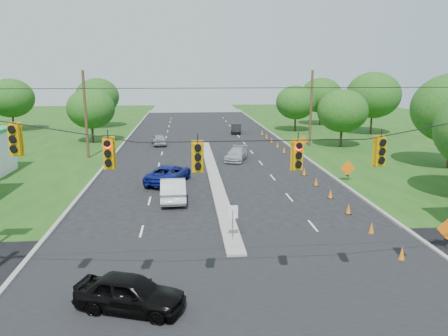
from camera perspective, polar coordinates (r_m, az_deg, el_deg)
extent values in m
plane|color=black|center=(18.28, 3.27, -16.79)|extent=(160.00, 160.00, 0.00)
cube|color=black|center=(18.28, 3.27, -16.79)|extent=(160.00, 14.00, 0.02)
cube|color=gray|center=(47.24, -14.42, 1.29)|extent=(0.25, 110.00, 0.16)
cube|color=gray|center=(48.27, 9.98, 1.74)|extent=(0.25, 110.00, 0.16)
cube|color=gray|center=(37.90, -1.35, -1.06)|extent=(1.00, 34.00, 0.18)
cylinder|color=gray|center=(23.32, 1.14, -7.62)|extent=(0.06, 0.06, 1.80)
cube|color=white|center=(23.05, 1.14, -5.76)|extent=(0.55, 0.04, 0.70)
cylinder|color=black|center=(15.07, 4.16, 5.07)|extent=(24.00, 0.04, 0.04)
cube|color=#E2A007|center=(15.92, -25.66, 3.35)|extent=(0.34, 0.24, 1.00)
cube|color=#E2A007|center=(15.22, -14.83, 1.80)|extent=(0.34, 0.24, 1.00)
cube|color=#E2A007|center=(15.04, -3.45, 1.39)|extent=(0.34, 0.24, 1.00)
cube|color=#E2A007|center=(15.53, 9.57, 1.60)|extent=(0.34, 0.24, 1.00)
cube|color=#E2A007|center=(16.53, 19.70, 2.01)|extent=(0.34, 0.24, 1.00)
cylinder|color=#422D1C|center=(47.05, -17.62, 6.60)|extent=(0.28, 0.28, 9.00)
cylinder|color=#422D1C|center=(53.08, 11.29, 7.57)|extent=(0.28, 0.28, 9.00)
cone|color=orange|center=(23.06, 22.21, -10.31)|extent=(0.32, 0.32, 0.70)
cone|color=orange|center=(25.99, 18.71, -7.44)|extent=(0.32, 0.32, 0.70)
cone|color=orange|center=(29.04, 15.95, -5.14)|extent=(0.32, 0.32, 0.70)
cone|color=orange|center=(32.18, 13.75, -3.28)|extent=(0.32, 0.32, 0.70)
cone|color=orange|center=(35.39, 11.94, -1.74)|extent=(0.32, 0.32, 0.70)
cone|color=orange|center=(38.65, 10.44, -0.46)|extent=(0.32, 0.32, 0.70)
cone|color=orange|center=(41.95, 9.18, 0.62)|extent=(0.32, 0.32, 0.70)
cone|color=orange|center=(45.42, 8.83, 1.55)|extent=(0.32, 0.32, 0.70)
cone|color=orange|center=(48.77, 7.85, 2.34)|extent=(0.32, 0.32, 0.70)
cone|color=orange|center=(52.13, 7.00, 3.03)|extent=(0.32, 0.32, 0.70)
cone|color=orange|center=(55.51, 6.25, 3.63)|extent=(0.32, 0.32, 0.70)
cone|color=orange|center=(58.91, 5.58, 4.17)|extent=(0.32, 0.32, 0.70)
cone|color=orange|center=(62.31, 4.99, 4.64)|extent=(0.32, 0.32, 0.70)
cube|color=black|center=(25.21, 27.18, -8.34)|extent=(0.06, 0.58, 0.26)
cube|color=black|center=(25.21, 27.18, -8.34)|extent=(0.06, 0.58, 0.26)
cube|color=black|center=(37.21, 15.81, -0.93)|extent=(0.06, 0.58, 0.26)
cube|color=black|center=(37.21, 15.81, -0.93)|extent=(0.06, 0.58, 0.26)
cube|color=orange|center=(37.08, 15.86, -0.03)|extent=(1.27, 0.05, 1.27)
cube|color=black|center=(50.25, 10.19, 2.79)|extent=(0.06, 0.58, 0.26)
cube|color=black|center=(50.25, 10.19, 2.79)|extent=(0.06, 0.58, 0.26)
cube|color=orange|center=(50.15, 10.21, 3.47)|extent=(1.27, 0.05, 1.27)
cylinder|color=black|center=(72.80, -25.82, 5.45)|extent=(0.28, 0.28, 2.88)
ellipsoid|color=#194C14|center=(72.52, -26.09, 8.21)|extent=(6.72, 6.72, 5.76)
cylinder|color=black|center=(57.45, -16.79, 4.39)|extent=(0.28, 0.28, 2.52)
ellipsoid|color=#194C14|center=(57.12, -16.98, 7.45)|extent=(5.88, 5.88, 5.04)
cylinder|color=black|center=(72.43, -16.03, 6.19)|extent=(0.28, 0.28, 2.88)
ellipsoid|color=#194C14|center=(72.14, -16.20, 8.96)|extent=(6.72, 6.72, 5.76)
cylinder|color=black|center=(53.60, 15.04, 3.94)|extent=(0.28, 0.28, 2.52)
ellipsoid|color=#194C14|center=(53.25, 15.23, 7.21)|extent=(5.88, 5.88, 5.04)
cylinder|color=black|center=(65.74, 18.67, 5.56)|extent=(0.28, 0.28, 3.24)
ellipsoid|color=#194C14|center=(65.41, 18.92, 9.00)|extent=(7.56, 7.56, 6.48)
cylinder|color=black|center=(74.59, 12.45, 6.56)|extent=(0.28, 0.28, 2.88)
ellipsoid|color=#194C14|center=(74.32, 12.58, 9.25)|extent=(6.72, 6.72, 5.76)
cylinder|color=black|center=(66.27, 9.27, 5.80)|extent=(0.28, 0.28, 2.52)
ellipsoid|color=#194C14|center=(65.99, 9.37, 8.45)|extent=(5.88, 5.88, 5.04)
imported|color=black|center=(17.58, -12.17, -15.66)|extent=(4.56, 2.97, 1.44)
imported|color=silver|center=(30.93, -6.66, -2.75)|extent=(1.87, 4.96, 1.62)
imported|color=navy|center=(35.75, -7.24, -0.75)|extent=(4.11, 5.95, 1.51)
imported|color=#A6A9B2|center=(44.40, 1.65, 1.82)|extent=(3.10, 4.77, 1.28)
imported|color=#8A909D|center=(54.14, -8.51, 3.69)|extent=(2.21, 4.20, 1.36)
imported|color=black|center=(63.95, 1.61, 5.16)|extent=(1.93, 4.09, 1.29)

